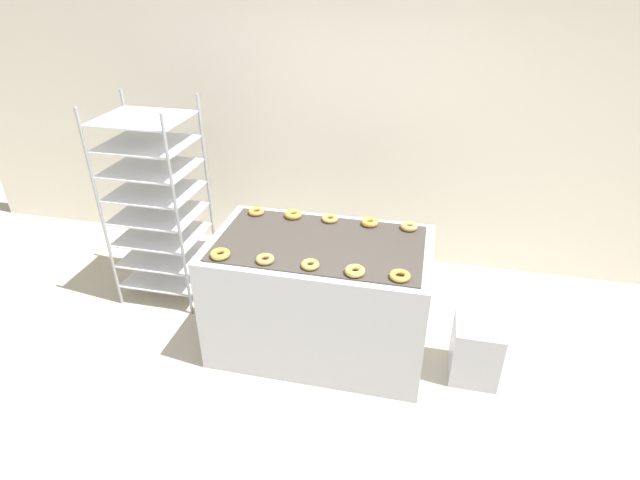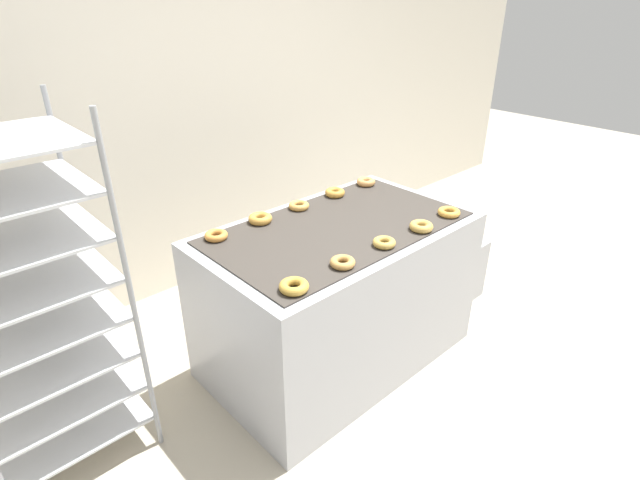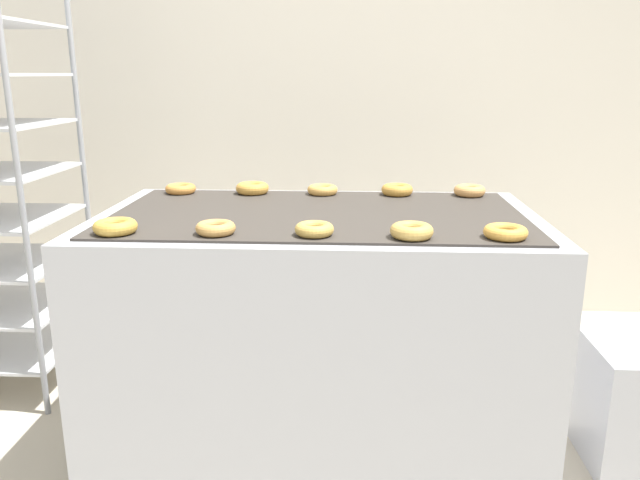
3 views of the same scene
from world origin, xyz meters
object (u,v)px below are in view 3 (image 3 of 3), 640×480
object	(u,v)px
fryer_machine	(318,331)
donut_near_leftmost	(115,227)
donut_far_rightmost	(470,191)
donut_far_leftmost	(181,189)
donut_far_left	(252,188)
glaze_bin	(633,405)
donut_near_rightmost	(506,232)
donut_near_left	(216,228)
donut_near_center	(314,229)
donut_near_right	(412,231)
donut_far_center	(323,190)
donut_far_right	(397,190)

from	to	relation	value
fryer_machine	donut_near_leftmost	bearing A→B (deg)	-151.13
donut_far_rightmost	donut_near_leftmost	bearing A→B (deg)	-150.61
fryer_machine	donut_far_leftmost	bearing A→B (deg)	150.31
donut_far_left	glaze_bin	bearing A→B (deg)	-16.21
fryer_machine	donut_near_leftmost	xyz separation A→B (m)	(-0.59, -0.33, 0.46)
donut_near_rightmost	donut_near_leftmost	bearing A→B (deg)	-179.66
donut_near_left	glaze_bin	bearing A→B (deg)	9.79
donut_near_center	donut_far_left	bearing A→B (deg)	113.99
donut_far_rightmost	donut_far_left	bearing A→B (deg)	179.93
donut_near_leftmost	donut_far_rightmost	bearing A→B (deg)	29.39
glaze_bin	donut_near_leftmost	bearing A→B (deg)	-171.66
donut_far_left	donut_far_rightmost	xyz separation A→B (m)	(0.86, -0.00, -0.00)
donut_near_rightmost	donut_near_right	bearing A→B (deg)	-177.65
donut_far_center	donut_far_rightmost	size ratio (longest dim) A/B	0.99
donut_far_leftmost	donut_far_center	distance (m)	0.57
fryer_machine	donut_far_right	world-z (taller)	donut_far_right
donut_near_left	donut_far_center	size ratio (longest dim) A/B	0.99
donut_near_left	donut_near_right	bearing A→B (deg)	-1.21
donut_far_right	donut_far_rightmost	distance (m)	0.28
donut_near_center	donut_far_right	distance (m)	0.71
donut_far_left	donut_far_center	bearing A→B (deg)	-0.02
donut_near_leftmost	donut_far_leftmost	xyz separation A→B (m)	(0.02, 0.65, -0.00)
donut_near_left	donut_far_left	distance (m)	0.65
fryer_machine	donut_near_right	distance (m)	0.64
fryer_machine	donut_near_leftmost	size ratio (longest dim) A/B	11.64
fryer_machine	donut_near_rightmost	bearing A→B (deg)	-29.31
donut_near_right	donut_far_left	size ratio (longest dim) A/B	0.96
donut_far_leftmost	donut_far_center	world-z (taller)	same
donut_near_leftmost	donut_far_leftmost	world-z (taller)	donut_near_leftmost
donut_near_leftmost	donut_far_rightmost	distance (m)	1.34
glaze_bin	donut_far_center	distance (m)	1.37
donut_near_left	donut_far_leftmost	world-z (taller)	same
donut_near_leftmost	donut_near_rightmost	size ratio (longest dim) A/B	1.02
fryer_machine	donut_far_leftmost	xyz separation A→B (m)	(-0.57, 0.32, 0.46)
donut_far_right	donut_far_left	bearing A→B (deg)	-179.98
donut_far_rightmost	donut_near_rightmost	bearing A→B (deg)	-90.90
donut_near_center	donut_near_rightmost	xyz separation A→B (m)	(0.56, -0.00, -0.00)
fryer_machine	donut_near_right	xyz separation A→B (m)	(0.29, -0.33, 0.46)
donut_far_left	donut_far_right	world-z (taller)	donut_far_left
donut_far_center	fryer_machine	bearing A→B (deg)	-90.49
donut_far_right	donut_far_leftmost	bearing A→B (deg)	-179.41
donut_near_rightmost	donut_far_left	bearing A→B (deg)	142.46
donut_near_right	donut_far_leftmost	xyz separation A→B (m)	(-0.86, 0.65, -0.00)
donut_near_left	donut_near_center	distance (m)	0.30
glaze_bin	donut_far_left	bearing A→B (deg)	163.79
glaze_bin	donut_near_center	distance (m)	1.33
donut_far_leftmost	donut_far_right	world-z (taller)	donut_far_right
donut_near_rightmost	donut_far_left	world-z (taller)	donut_far_left
glaze_bin	donut_far_right	distance (m)	1.15
fryer_machine	donut_near_rightmost	xyz separation A→B (m)	(0.57, -0.32, 0.46)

